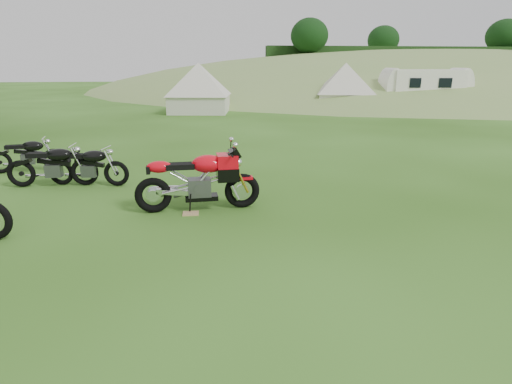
{
  "coord_description": "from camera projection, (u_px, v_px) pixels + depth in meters",
  "views": [
    {
      "loc": [
        -1.13,
        -5.86,
        2.6
      ],
      "look_at": [
        -0.3,
        0.4,
        0.69
      ],
      "focal_mm": 30.0,
      "sensor_mm": 36.0,
      "label": 1
    }
  ],
  "objects": [
    {
      "name": "tent_right",
      "position": [
        345.0,
        86.0,
        24.69
      ],
      "size": [
        3.64,
        3.64,
        2.62
      ],
      "primitive_type": null,
      "rotation": [
        0.0,
        0.0,
        -0.23
      ],
      "color": "beige",
      "rests_on": "ground"
    },
    {
      "name": "plywood_board",
      "position": [
        191.0,
        213.0,
        7.67
      ],
      "size": [
        0.29,
        0.24,
        0.02
      ],
      "primitive_type": "cube",
      "rotation": [
        0.0,
        0.0,
        -0.03
      ],
      "color": "#D0BA6E",
      "rests_on": "ground"
    },
    {
      "name": "tent_left",
      "position": [
        199.0,
        88.0,
        23.06
      ],
      "size": [
        3.45,
        3.45,
        2.62
      ],
      "primitive_type": null,
      "rotation": [
        0.0,
        0.0,
        -0.15
      ],
      "color": "beige",
      "rests_on": "ground"
    },
    {
      "name": "caravan",
      "position": [
        424.0,
        89.0,
        24.46
      ],
      "size": [
        5.08,
        2.71,
        2.28
      ],
      "primitive_type": null,
      "rotation": [
        0.0,
        0.0,
        -0.11
      ],
      "color": "white",
      "rests_on": "ground"
    },
    {
      "name": "hillside",
      "position": [
        426.0,
        87.0,
        47.42
      ],
      "size": [
        80.0,
        64.0,
        8.0
      ],
      "primitive_type": "ellipsoid",
      "color": "#7B9D50",
      "rests_on": "ground"
    },
    {
      "name": "vintage_moto_c",
      "position": [
        88.0,
        165.0,
        9.33
      ],
      "size": [
        1.8,
        0.75,
        0.92
      ],
      "primitive_type": null,
      "rotation": [
        0.0,
        0.0,
        -0.2
      ],
      "color": "black",
      "rests_on": "ground"
    },
    {
      "name": "sport_motorcycle",
      "position": [
        198.0,
        176.0,
        7.72
      ],
      "size": [
        2.18,
        0.64,
        1.29
      ],
      "primitive_type": null,
      "rotation": [
        0.0,
        0.0,
        0.05
      ],
      "color": "red",
      "rests_on": "ground"
    },
    {
      "name": "ground",
      "position": [
        279.0,
        243.0,
        6.45
      ],
      "size": [
        120.0,
        120.0,
        0.0
      ],
      "primitive_type": "plane",
      "color": "#275011",
      "rests_on": "ground"
    },
    {
      "name": "vintage_moto_a",
      "position": [
        52.0,
        165.0,
        9.27
      ],
      "size": [
        1.86,
        0.48,
        0.97
      ],
      "primitive_type": null,
      "rotation": [
        0.0,
        0.0,
        -0.03
      ],
      "color": "black",
      "rests_on": "ground"
    },
    {
      "name": "hedgerow",
      "position": [
        426.0,
        87.0,
        47.42
      ],
      "size": [
        36.0,
        1.2,
        8.6
      ],
      "primitive_type": null,
      "color": "black",
      "rests_on": "ground"
    },
    {
      "name": "vintage_moto_d",
      "position": [
        27.0,
        154.0,
        10.53
      ],
      "size": [
        1.73,
        0.66,
        0.89
      ],
      "primitive_type": null,
      "rotation": [
        0.0,
        0.0,
        0.16
      ],
      "color": "black",
      "rests_on": "ground"
    }
  ]
}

